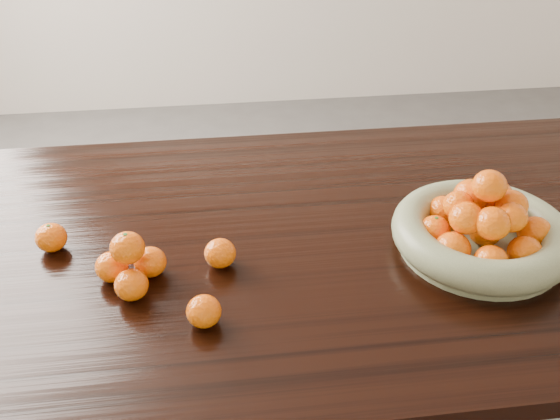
{
  "coord_description": "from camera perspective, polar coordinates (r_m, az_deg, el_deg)",
  "views": [
    {
      "loc": [
        -0.13,
        -1.09,
        1.53
      ],
      "look_at": [
        0.01,
        -0.02,
        0.83
      ],
      "focal_mm": 40.0,
      "sensor_mm": 36.0,
      "label": 1
    }
  ],
  "objects": [
    {
      "name": "fruit_bowl",
      "position": [
        1.35,
        18.01,
        -1.76
      ],
      "size": [
        0.37,
        0.37,
        0.18
      ],
      "rotation": [
        0.0,
        0.0,
        0.4
      ],
      "color": "gray",
      "rests_on": "dining_table"
    },
    {
      "name": "loose_orange_1",
      "position": [
        1.13,
        -6.98,
        -9.18
      ],
      "size": [
        0.06,
        0.06,
        0.06
      ],
      "primitive_type": "ellipsoid",
      "color": "orange",
      "rests_on": "dining_table"
    },
    {
      "name": "dining_table",
      "position": [
        1.4,
        -0.36,
        -5.4
      ],
      "size": [
        2.0,
        1.0,
        0.75
      ],
      "color": "black",
      "rests_on": "ground"
    },
    {
      "name": "loose_orange_2",
      "position": [
        1.26,
        -5.5,
        -3.95
      ],
      "size": [
        0.06,
        0.06,
        0.06
      ],
      "primitive_type": "ellipsoid",
      "color": "orange",
      "rests_on": "dining_table"
    },
    {
      "name": "loose_orange_0",
      "position": [
        1.38,
        -20.2,
        -2.39
      ],
      "size": [
        0.06,
        0.06,
        0.06
      ],
      "primitive_type": "ellipsoid",
      "color": "orange",
      "rests_on": "dining_table"
    },
    {
      "name": "orange_pyramid",
      "position": [
        1.23,
        -13.53,
        -4.91
      ],
      "size": [
        0.14,
        0.13,
        0.12
      ],
      "rotation": [
        0.0,
        0.0,
        0.09
      ],
      "color": "orange",
      "rests_on": "dining_table"
    }
  ]
}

